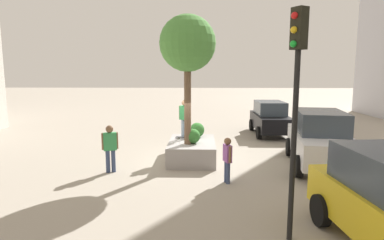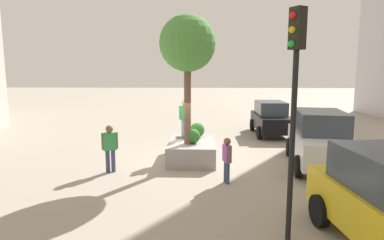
{
  "view_description": "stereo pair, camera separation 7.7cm",
  "coord_description": "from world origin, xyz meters",
  "px_view_note": "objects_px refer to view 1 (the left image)",
  "views": [
    {
      "loc": [
        13.49,
        0.59,
        3.76
      ],
      "look_at": [
        -0.03,
        0.17,
        1.72
      ],
      "focal_mm": 30.48,
      "sensor_mm": 36.0,
      "label": 1
    },
    {
      "loc": [
        13.49,
        0.67,
        3.76
      ],
      "look_at": [
        -0.03,
        0.17,
        1.72
      ],
      "focal_mm": 30.48,
      "sensor_mm": 36.0,
      "label": 2
    }
  ],
  "objects_px": {
    "skateboard": "(185,137)",
    "traffic_light_corner": "(296,88)",
    "skateboarder": "(185,116)",
    "passerby_with_bag": "(110,145)",
    "planter_ledge": "(192,150)",
    "plaza_tree": "(188,45)",
    "police_car": "(320,139)",
    "bystander_watching": "(227,157)",
    "sedan_parked": "(270,118)"
  },
  "relations": [
    {
      "from": "skateboard",
      "to": "bystander_watching",
      "type": "relative_size",
      "value": 0.53
    },
    {
      "from": "plaza_tree",
      "to": "traffic_light_corner",
      "type": "height_order",
      "value": "plaza_tree"
    },
    {
      "from": "plaza_tree",
      "to": "traffic_light_corner",
      "type": "xyz_separation_m",
      "value": [
        6.03,
        2.55,
        -1.37
      ]
    },
    {
      "from": "skateboard",
      "to": "sedan_parked",
      "type": "relative_size",
      "value": 0.19
    },
    {
      "from": "passerby_with_bag",
      "to": "police_car",
      "type": "bearing_deg",
      "value": 97.4
    },
    {
      "from": "police_car",
      "to": "bystander_watching",
      "type": "xyz_separation_m",
      "value": [
        2.1,
        -3.81,
        -0.21
      ]
    },
    {
      "from": "bystander_watching",
      "to": "planter_ledge",
      "type": "bearing_deg",
      "value": -156.1
    },
    {
      "from": "skateboarder",
      "to": "sedan_parked",
      "type": "height_order",
      "value": "skateboarder"
    },
    {
      "from": "planter_ledge",
      "to": "skateboarder",
      "type": "xyz_separation_m",
      "value": [
        -0.45,
        -0.34,
        1.42
      ]
    },
    {
      "from": "planter_ledge",
      "to": "sedan_parked",
      "type": "distance_m",
      "value": 7.31
    },
    {
      "from": "plaza_tree",
      "to": "traffic_light_corner",
      "type": "bearing_deg",
      "value": 22.95
    },
    {
      "from": "plaza_tree",
      "to": "passerby_with_bag",
      "type": "height_order",
      "value": "plaza_tree"
    },
    {
      "from": "skateboard",
      "to": "skateboarder",
      "type": "distance_m",
      "value": 0.96
    },
    {
      "from": "skateboarder",
      "to": "bystander_watching",
      "type": "distance_m",
      "value": 3.82
    },
    {
      "from": "skateboard",
      "to": "traffic_light_corner",
      "type": "height_order",
      "value": "traffic_light_corner"
    },
    {
      "from": "police_car",
      "to": "traffic_light_corner",
      "type": "xyz_separation_m",
      "value": [
        5.82,
        -2.69,
        2.29
      ]
    },
    {
      "from": "police_car",
      "to": "traffic_light_corner",
      "type": "height_order",
      "value": "traffic_light_corner"
    },
    {
      "from": "planter_ledge",
      "to": "sedan_parked",
      "type": "relative_size",
      "value": 0.72
    },
    {
      "from": "skateboard",
      "to": "police_car",
      "type": "xyz_separation_m",
      "value": [
        1.23,
        5.42,
        0.24
      ]
    },
    {
      "from": "police_car",
      "to": "passerby_with_bag",
      "type": "bearing_deg",
      "value": -82.6
    },
    {
      "from": "bystander_watching",
      "to": "skateboard",
      "type": "bearing_deg",
      "value": -154.15
    },
    {
      "from": "skateboard",
      "to": "sedan_parked",
      "type": "bearing_deg",
      "value": 137.87
    },
    {
      "from": "traffic_light_corner",
      "to": "passerby_with_bag",
      "type": "relative_size",
      "value": 2.83
    },
    {
      "from": "skateboard",
      "to": "sedan_parked",
      "type": "distance_m",
      "value": 7.16
    },
    {
      "from": "passerby_with_bag",
      "to": "bystander_watching",
      "type": "bearing_deg",
      "value": 76.1
    },
    {
      "from": "police_car",
      "to": "traffic_light_corner",
      "type": "relative_size",
      "value": 0.98
    },
    {
      "from": "skateboard",
      "to": "traffic_light_corner",
      "type": "xyz_separation_m",
      "value": [
        7.05,
        2.73,
        2.53
      ]
    },
    {
      "from": "bystander_watching",
      "to": "skateboarder",
      "type": "bearing_deg",
      "value": -154.15
    },
    {
      "from": "skateboard",
      "to": "sedan_parked",
      "type": "xyz_separation_m",
      "value": [
        -5.31,
        4.8,
        0.13
      ]
    },
    {
      "from": "traffic_light_corner",
      "to": "passerby_with_bag",
      "type": "bearing_deg",
      "value": -131.57
    },
    {
      "from": "plaza_tree",
      "to": "police_car",
      "type": "bearing_deg",
      "value": 87.74
    },
    {
      "from": "skateboard",
      "to": "plaza_tree",
      "type": "bearing_deg",
      "value": 9.95
    },
    {
      "from": "sedan_parked",
      "to": "plaza_tree",
      "type": "bearing_deg",
      "value": -36.13
    },
    {
      "from": "skateboard",
      "to": "traffic_light_corner",
      "type": "bearing_deg",
      "value": 21.18
    },
    {
      "from": "passerby_with_bag",
      "to": "traffic_light_corner",
      "type": "bearing_deg",
      "value": 48.43
    },
    {
      "from": "traffic_light_corner",
      "to": "bystander_watching",
      "type": "distance_m",
      "value": 4.62
    },
    {
      "from": "skateboard",
      "to": "police_car",
      "type": "distance_m",
      "value": 5.57
    },
    {
      "from": "plaza_tree",
      "to": "passerby_with_bag",
      "type": "xyz_separation_m",
      "value": [
        1.26,
        -2.83,
        -3.74
      ]
    },
    {
      "from": "police_car",
      "to": "bystander_watching",
      "type": "distance_m",
      "value": 4.36
    },
    {
      "from": "plaza_tree",
      "to": "traffic_light_corner",
      "type": "relative_size",
      "value": 1.01
    },
    {
      "from": "sedan_parked",
      "to": "passerby_with_bag",
      "type": "height_order",
      "value": "sedan_parked"
    },
    {
      "from": "planter_ledge",
      "to": "passerby_with_bag",
      "type": "height_order",
      "value": "passerby_with_bag"
    },
    {
      "from": "plaza_tree",
      "to": "passerby_with_bag",
      "type": "distance_m",
      "value": 4.86
    },
    {
      "from": "planter_ledge",
      "to": "skateboarder",
      "type": "distance_m",
      "value": 1.53
    },
    {
      "from": "planter_ledge",
      "to": "plaza_tree",
      "type": "xyz_separation_m",
      "value": [
        0.58,
        -0.16,
        4.36
      ]
    },
    {
      "from": "skateboard",
      "to": "bystander_watching",
      "type": "bearing_deg",
      "value": 25.85
    },
    {
      "from": "skateboard",
      "to": "passerby_with_bag",
      "type": "xyz_separation_m",
      "value": [
        2.28,
        -2.65,
        0.15
      ]
    },
    {
      "from": "planter_ledge",
      "to": "bystander_watching",
      "type": "height_order",
      "value": "bystander_watching"
    },
    {
      "from": "skateboard",
      "to": "sedan_parked",
      "type": "height_order",
      "value": "sedan_parked"
    },
    {
      "from": "skateboard",
      "to": "bystander_watching",
      "type": "distance_m",
      "value": 3.7
    }
  ]
}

